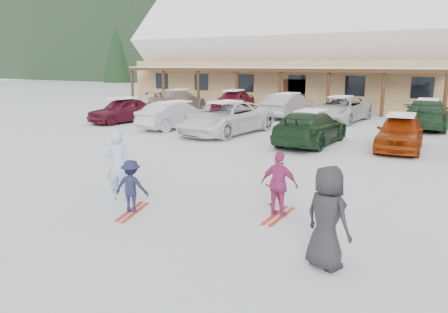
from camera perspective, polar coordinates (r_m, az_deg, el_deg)
The scene contains 21 objects.
ground at distance 10.95m, azimuth -4.11°, elevation -5.89°, with size 160.00×160.00×0.00m, color white.
day_lodge at distance 39.41m, azimuth 9.39°, elevation 12.73°, with size 29.12×12.50×10.38m.
conifer_0 at distance 50.14m, azimuth -8.43°, elevation 14.58°, with size 4.40×4.40×10.20m.
conifer_2 at distance 62.13m, azimuth -4.02°, elevation 15.22°, with size 5.28×5.28×12.24m.
adult_skier at distance 11.15m, azimuth -13.64°, elevation -1.14°, with size 0.65×0.42×1.77m, color #A3C1E2.
toddler_red at distance 10.59m, azimuth 6.60°, elevation -3.95°, with size 0.45×0.35×0.92m, color #B9223A.
child_navy at distance 10.20m, azimuth -12.00°, elevation -3.85°, with size 0.80×0.46×1.24m, color #1A1C39.
skis_child_navy at distance 10.37m, azimuth -11.86°, elevation -7.06°, with size 0.20×1.40×0.03m, color red.
child_magenta at distance 9.75m, azimuth 7.23°, elevation -3.67°, with size 0.87×0.36×1.48m, color #A42F6D.
skis_child_magenta at distance 9.97m, azimuth 7.12°, elevation -7.68°, with size 0.20×1.40×0.03m, color red.
bystander_dark at distance 7.45m, azimuth 13.33°, elevation -7.79°, with size 0.86×0.56×1.76m, color #242427.
parked_car_0 at distance 26.11m, azimuth -13.12°, elevation 5.90°, with size 1.68×4.17×1.42m, color #581324.
parked_car_1 at distance 23.10m, azimuth -6.42°, elevation 5.37°, with size 1.50×4.31×1.42m, color silver.
parked_car_2 at distance 21.24m, azimuth 0.20°, elevation 5.07°, with size 2.60×5.64×1.57m, color white.
parked_car_3 at distance 18.80m, azimuth 11.24°, elevation 3.72°, with size 2.01×4.94×1.43m, color #18321B.
parked_car_4 at distance 18.61m, azimuth 22.00°, elevation 2.95°, with size 1.66×4.13×1.41m, color #9C3209.
parked_car_7 at distance 31.61m, azimuth -6.04°, elevation 7.28°, with size 2.17×5.34×1.55m, color gray.
parked_car_8 at distance 30.28m, azimuth 1.23°, elevation 7.16°, with size 1.86×4.62×1.57m, color maroon.
parked_car_9 at distance 27.81m, azimuth 8.33°, elevation 6.58°, with size 1.64×4.69×1.55m, color #98979C.
parked_car_10 at distance 26.69m, azimuth 14.91°, elevation 6.00°, with size 2.46×5.33×1.48m, color silver.
parked_car_11 at distance 25.35m, azimuth 24.97°, elevation 5.04°, with size 2.15×5.28×1.53m, color #203F24.
Camera 1 is at (6.13, -8.42, 3.37)m, focal length 35.00 mm.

